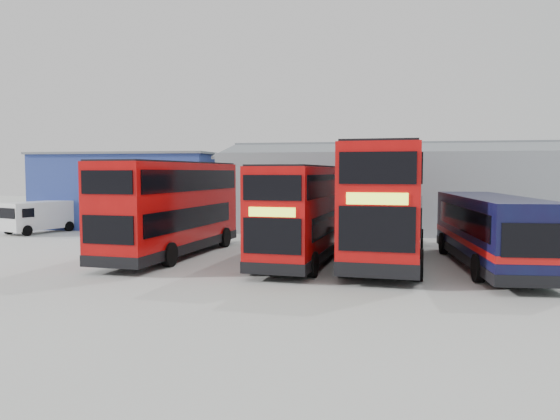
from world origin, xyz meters
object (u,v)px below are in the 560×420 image
object	(u,v)px
panel_van	(39,215)
double_decker_right	(388,204)
maintenance_shed	(455,190)
double_decker_left	(172,209)
single_decker_blue	(491,233)
double_decker_centre	(304,214)
office_block	(137,189)

from	to	relation	value
panel_van	double_decker_right	bearing A→B (deg)	0.18
double_decker_right	panel_van	size ratio (longest dim) A/B	2.45
maintenance_shed	double_decker_left	world-z (taller)	maintenance_shed
single_decker_blue	panel_van	distance (m)	26.67
maintenance_shed	double_decker_centre	distance (m)	17.53
double_decker_right	panel_van	distance (m)	22.62
maintenance_shed	double_decker_centre	size ratio (longest dim) A/B	3.11
maintenance_shed	double_decker_left	distance (m)	20.75
double_decker_centre	double_decker_right	distance (m)	3.60
maintenance_shed	panel_van	xyz separation A→B (m)	(-26.04, -7.53, -1.51)
office_block	single_decker_blue	xyz separation A→B (m)	(21.34, -13.73, -1.16)
office_block	single_decker_blue	bearing A→B (deg)	-32.75
double_decker_right	single_decker_blue	distance (m)	4.24
office_block	panel_van	distance (m)	7.00
office_block	double_decker_left	world-z (taller)	office_block
panel_van	office_block	bearing A→B (deg)	72.76
maintenance_shed	panel_van	size ratio (longest dim) A/B	6.35
double_decker_left	single_decker_blue	world-z (taller)	double_decker_left
maintenance_shed	double_decker_centre	xyz separation A→B (m)	(-8.16, -15.50, -0.57)
maintenance_shed	double_decker_right	size ratio (longest dim) A/B	2.59
single_decker_blue	panel_van	xyz separation A→B (m)	(-25.38, 8.21, -0.32)
double_decker_left	panel_van	bearing A→B (deg)	-27.22
double_decker_left	maintenance_shed	bearing A→B (deg)	-127.84
double_decker_right	panel_van	bearing A→B (deg)	165.55
double_decker_left	double_decker_centre	world-z (taller)	double_decker_left
double_decker_left	single_decker_blue	distance (m)	13.60
office_block	double_decker_left	size ratio (longest dim) A/B	1.19
double_decker_left	single_decker_blue	xyz separation A→B (m)	(13.57, -0.63, -0.71)
office_block	double_decker_left	bearing A→B (deg)	-59.29
double_decker_left	office_block	bearing A→B (deg)	-53.84
double_decker_centre	single_decker_blue	size ratio (longest dim) A/B	0.92
maintenance_shed	panel_van	bearing A→B (deg)	-163.88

